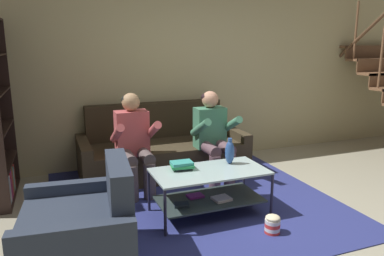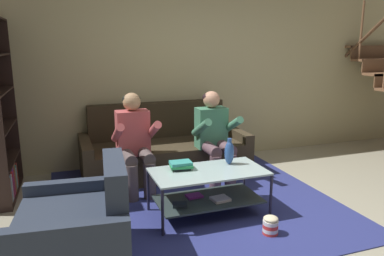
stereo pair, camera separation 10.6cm
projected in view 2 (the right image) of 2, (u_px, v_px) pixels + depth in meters
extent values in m
plane|color=#A9A38B|center=(282.00, 228.00, 3.56)|extent=(16.80, 16.80, 0.00)
cube|color=#C5B988|center=(194.00, 62.00, 5.50)|extent=(8.40, 0.12, 2.90)
cube|color=brown|center=(382.00, 60.00, 6.23)|extent=(1.07, 0.28, 0.04)
cube|color=brown|center=(371.00, 47.00, 6.44)|extent=(1.07, 0.28, 0.04)
cube|color=brown|center=(376.00, 52.00, 6.34)|extent=(1.07, 0.02, 0.21)
cube|color=brown|center=(360.00, 34.00, 6.64)|extent=(1.07, 0.28, 0.04)
cube|color=brown|center=(365.00, 39.00, 6.54)|extent=(1.07, 0.02, 0.21)
cube|color=brown|center=(350.00, 23.00, 6.85)|extent=(1.07, 0.28, 0.04)
cube|color=brown|center=(354.00, 27.00, 6.75)|extent=(1.07, 0.02, 0.21)
cylinder|color=brown|center=(362.00, 30.00, 5.96)|extent=(0.04, 0.04, 0.90)
cylinder|color=brown|center=(340.00, 6.00, 6.38)|extent=(0.04, 0.04, 0.90)
cylinder|color=brown|center=(383.00, 20.00, 5.55)|extent=(0.05, 2.51, 1.94)
cube|color=#3D3222|center=(165.00, 158.00, 5.05)|extent=(1.93, 0.94, 0.42)
cube|color=#332B1D|center=(158.00, 120.00, 5.29)|extent=(1.93, 0.18, 0.49)
cube|color=#3D3222|center=(86.00, 162.00, 4.69)|extent=(0.13, 0.94, 0.54)
cube|color=#3D3222|center=(234.00, 147.00, 5.37)|extent=(0.13, 0.94, 0.54)
cylinder|color=#5A4C4C|center=(132.00, 183.00, 4.14)|extent=(0.14, 0.14, 0.42)
cylinder|color=#5A4C4C|center=(150.00, 181.00, 4.20)|extent=(0.14, 0.14, 0.42)
cylinder|color=#5A4C4C|center=(128.00, 157.00, 4.24)|extent=(0.14, 0.42, 0.14)
cylinder|color=#5A4C4C|center=(146.00, 155.00, 4.31)|extent=(0.14, 0.42, 0.14)
cube|color=#C45356|center=(133.00, 133.00, 4.42)|extent=(0.38, 0.22, 0.53)
cylinder|color=#C45356|center=(118.00, 133.00, 4.18)|extent=(0.09, 0.49, 0.31)
cylinder|color=#C45356|center=(153.00, 130.00, 4.31)|extent=(0.09, 0.49, 0.31)
sphere|color=tan|center=(132.00, 102.00, 4.34)|extent=(0.21, 0.21, 0.21)
ellipsoid|color=black|center=(131.00, 99.00, 4.35)|extent=(0.21, 0.21, 0.13)
cylinder|color=#624750|center=(215.00, 173.00, 4.47)|extent=(0.14, 0.14, 0.42)
cylinder|color=#624750|center=(231.00, 171.00, 4.53)|extent=(0.14, 0.14, 0.42)
cylinder|color=#624750|center=(210.00, 149.00, 4.58)|extent=(0.14, 0.42, 0.14)
cylinder|color=#624750|center=(225.00, 147.00, 4.64)|extent=(0.14, 0.42, 0.14)
cube|color=#448362|center=(211.00, 128.00, 4.75)|extent=(0.38, 0.22, 0.51)
cylinder|color=#448362|center=(201.00, 128.00, 4.51)|extent=(0.09, 0.49, 0.31)
cylinder|color=#448362|center=(232.00, 125.00, 4.64)|extent=(0.09, 0.49, 0.31)
sphere|color=tan|center=(211.00, 99.00, 4.67)|extent=(0.21, 0.21, 0.21)
ellipsoid|color=black|center=(211.00, 97.00, 4.69)|extent=(0.21, 0.21, 0.13)
cube|color=#A8C3C3|center=(208.00, 171.00, 3.76)|extent=(1.15, 0.60, 0.02)
cube|color=#2E3B39|center=(208.00, 199.00, 3.82)|extent=(1.05, 0.55, 0.02)
cylinder|color=#262437|center=(163.00, 212.00, 3.36)|extent=(0.03, 0.03, 0.47)
cylinder|color=#262437|center=(271.00, 196.00, 3.73)|extent=(0.03, 0.03, 0.47)
cylinder|color=#262437|center=(148.00, 190.00, 3.88)|extent=(0.03, 0.03, 0.47)
cylinder|color=#262437|center=(244.00, 177.00, 4.25)|extent=(0.03, 0.03, 0.47)
cube|color=#1F2934|center=(180.00, 205.00, 3.63)|extent=(0.16, 0.13, 0.03)
cube|color=#902A8F|center=(194.00, 196.00, 3.85)|extent=(0.17, 0.13, 0.02)
cube|color=silver|center=(220.00, 199.00, 3.77)|extent=(0.19, 0.17, 0.03)
cube|color=navy|center=(187.00, 193.00, 4.38)|extent=(3.00, 3.37, 0.01)
cube|color=#525284|center=(187.00, 193.00, 4.38)|extent=(1.65, 1.85, 0.00)
ellipsoid|color=#2B4F93|center=(229.00, 153.00, 3.93)|extent=(0.10, 0.10, 0.25)
cylinder|color=#2B4F93|center=(229.00, 141.00, 3.90)|extent=(0.05, 0.05, 0.06)
cube|color=#2A2837|center=(182.00, 168.00, 3.79)|extent=(0.18, 0.14, 0.03)
cube|color=#289550|center=(181.00, 166.00, 3.78)|extent=(0.25, 0.19, 0.03)
cube|color=teal|center=(181.00, 163.00, 3.78)|extent=(0.22, 0.17, 0.03)
cube|color=#2F1F1B|center=(1.00, 103.00, 4.62)|extent=(0.33, 0.03, 2.00)
cube|color=#2F1F1B|center=(3.00, 194.00, 4.36)|extent=(0.36, 1.04, 0.02)
cube|color=#2F1F1B|center=(0.00, 162.00, 4.27)|extent=(0.36, 1.04, 0.02)
cube|color=#799AB2|center=(0.00, 190.00, 4.03)|extent=(0.24, 0.06, 0.31)
cube|color=purple|center=(1.00, 189.00, 4.14)|extent=(0.26, 0.05, 0.24)
cube|color=red|center=(0.00, 186.00, 4.18)|extent=(0.28, 0.04, 0.30)
cube|color=purple|center=(1.00, 183.00, 4.22)|extent=(0.28, 0.04, 0.34)
cube|color=red|center=(4.00, 183.00, 4.27)|extent=(0.23, 0.05, 0.28)
cube|color=#92714E|center=(5.00, 183.00, 4.33)|extent=(0.22, 0.04, 0.24)
cube|color=#A1724B|center=(5.00, 178.00, 4.36)|extent=(0.24, 0.04, 0.33)
cube|color=#6C9AAC|center=(2.00, 179.00, 4.39)|extent=(0.30, 0.04, 0.28)
cube|color=silver|center=(4.00, 179.00, 4.43)|extent=(0.28, 0.03, 0.25)
cube|color=teal|center=(7.00, 177.00, 4.47)|extent=(0.23, 0.04, 0.27)
cube|color=#C43B35|center=(4.00, 176.00, 4.51)|extent=(0.30, 0.05, 0.29)
cube|color=#2E3748|center=(74.00, 238.00, 2.94)|extent=(0.90, 0.81, 0.45)
cube|color=#2E3748|center=(115.00, 184.00, 2.92)|extent=(0.23, 0.74, 0.39)
cube|color=#2E3748|center=(76.00, 210.00, 3.32)|extent=(0.84, 0.19, 0.55)
cylinder|color=red|center=(270.00, 233.00, 3.44)|extent=(0.14, 0.14, 0.04)
cylinder|color=white|center=(270.00, 229.00, 3.43)|extent=(0.14, 0.14, 0.04)
cylinder|color=red|center=(270.00, 226.00, 3.42)|extent=(0.14, 0.14, 0.04)
cylinder|color=white|center=(271.00, 222.00, 3.42)|extent=(0.14, 0.14, 0.04)
ellipsoid|color=beige|center=(271.00, 219.00, 3.41)|extent=(0.14, 0.14, 0.05)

